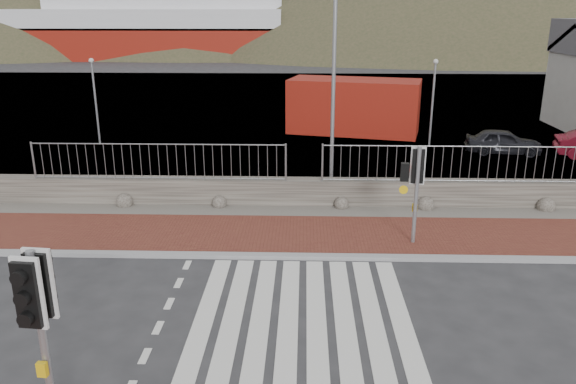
{
  "coord_description": "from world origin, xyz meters",
  "views": [
    {
      "loc": [
        0.01,
        -10.61,
        6.32
      ],
      "look_at": [
        -0.4,
        3.0,
        1.86
      ],
      "focal_mm": 35.0,
      "sensor_mm": 36.0,
      "label": 1
    }
  ],
  "objects_px": {
    "shipping_container": "(354,106)",
    "traffic_signal_near": "(37,304)",
    "car_a": "(503,142)",
    "traffic_signal_far": "(416,175)",
    "streetlight": "(337,76)",
    "ferry": "(123,16)"
  },
  "relations": [
    {
      "from": "traffic_signal_near",
      "to": "traffic_signal_far",
      "type": "xyz_separation_m",
      "value": [
        6.95,
        7.43,
        -0.15
      ]
    },
    {
      "from": "car_a",
      "to": "traffic_signal_near",
      "type": "bearing_deg",
      "value": 152.63
    },
    {
      "from": "ferry",
      "to": "shipping_container",
      "type": "relative_size",
      "value": 7.42
    },
    {
      "from": "traffic_signal_near",
      "to": "streetlight",
      "type": "bearing_deg",
      "value": 71.99
    },
    {
      "from": "traffic_signal_far",
      "to": "traffic_signal_near",
      "type": "bearing_deg",
      "value": 51.46
    },
    {
      "from": "car_a",
      "to": "streetlight",
      "type": "bearing_deg",
      "value": 137.7
    },
    {
      "from": "traffic_signal_near",
      "to": "shipping_container",
      "type": "xyz_separation_m",
      "value": [
        6.5,
        22.47,
        -0.78
      ]
    },
    {
      "from": "car_a",
      "to": "ferry",
      "type": "bearing_deg",
      "value": 40.67
    },
    {
      "from": "traffic_signal_near",
      "to": "shipping_container",
      "type": "relative_size",
      "value": 0.45
    },
    {
      "from": "traffic_signal_far",
      "to": "streetlight",
      "type": "height_order",
      "value": "streetlight"
    },
    {
      "from": "ferry",
      "to": "shipping_container",
      "type": "bearing_deg",
      "value": -60.83
    },
    {
      "from": "car_a",
      "to": "shipping_container",
      "type": "bearing_deg",
      "value": 63.61
    },
    {
      "from": "traffic_signal_near",
      "to": "car_a",
      "type": "height_order",
      "value": "traffic_signal_near"
    },
    {
      "from": "shipping_container",
      "to": "car_a",
      "type": "height_order",
      "value": "shipping_container"
    },
    {
      "from": "streetlight",
      "to": "car_a",
      "type": "distance_m",
      "value": 10.94
    },
    {
      "from": "streetlight",
      "to": "ferry",
      "type": "bearing_deg",
      "value": 129.43
    },
    {
      "from": "car_a",
      "to": "traffic_signal_far",
      "type": "bearing_deg",
      "value": 158.77
    },
    {
      "from": "shipping_container",
      "to": "traffic_signal_near",
      "type": "bearing_deg",
      "value": -92.48
    },
    {
      "from": "traffic_signal_far",
      "to": "car_a",
      "type": "xyz_separation_m",
      "value": [
        6.0,
        10.57,
        -1.47
      ]
    },
    {
      "from": "traffic_signal_far",
      "to": "car_a",
      "type": "distance_m",
      "value": 12.24
    },
    {
      "from": "traffic_signal_near",
      "to": "traffic_signal_far",
      "type": "height_order",
      "value": "traffic_signal_near"
    },
    {
      "from": "shipping_container",
      "to": "car_a",
      "type": "distance_m",
      "value": 7.89
    }
  ]
}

